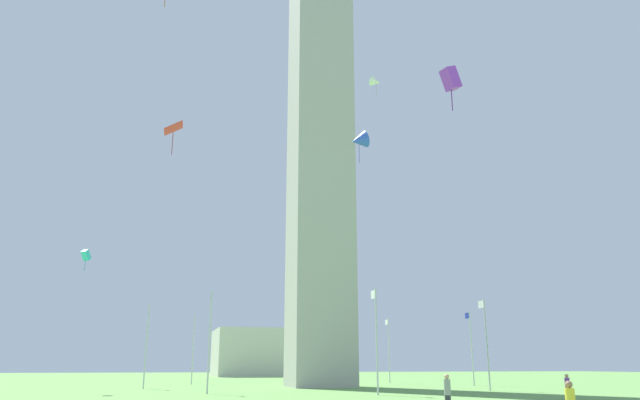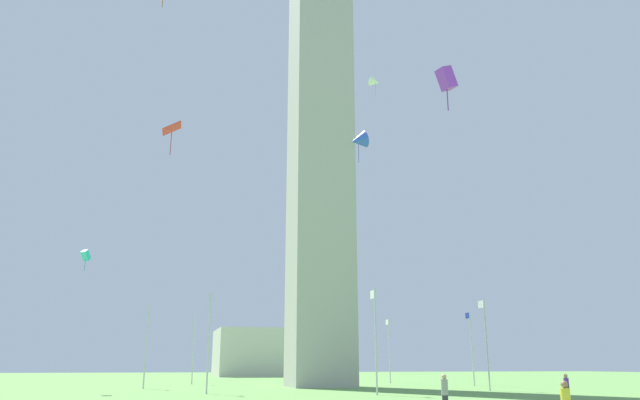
% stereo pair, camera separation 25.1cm
% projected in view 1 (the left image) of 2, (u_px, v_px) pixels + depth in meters
% --- Properties ---
extents(ground_plane, '(260.00, 260.00, 0.00)m').
position_uv_depth(ground_plane, '(320.00, 387.00, 61.33)').
color(ground_plane, '#609347').
extents(obelisk_monument, '(6.38, 6.38, 58.02)m').
position_uv_depth(obelisk_monument, '(320.00, 123.00, 69.02)').
color(obelisk_monument, '#B7B2A8').
rests_on(obelisk_monument, ground).
extents(flagpole_n, '(1.12, 0.14, 8.03)m').
position_uv_depth(flagpole_n, '(287.00, 347.00, 78.80)').
color(flagpole_n, silver).
rests_on(flagpole_n, ground).
extents(flagpole_ne, '(1.12, 0.14, 8.03)m').
position_uv_depth(flagpole_ne, '(193.00, 346.00, 71.07)').
color(flagpole_ne, silver).
rests_on(flagpole_ne, ground).
extents(flagpole_e, '(1.12, 0.14, 8.03)m').
position_uv_depth(flagpole_e, '(147.00, 341.00, 58.35)').
color(flagpole_e, silver).
rests_on(flagpole_e, ground).
extents(flagpole_se, '(1.12, 0.14, 8.03)m').
position_uv_depth(flagpole_se, '(210.00, 336.00, 48.09)').
color(flagpole_se, silver).
rests_on(flagpole_se, ground).
extents(flagpole_s, '(1.12, 0.14, 8.03)m').
position_uv_depth(flagpole_s, '(376.00, 335.00, 46.31)').
color(flagpole_s, silver).
rests_on(flagpole_s, ground).
extents(flagpole_sw, '(1.12, 0.14, 8.03)m').
position_uv_depth(flagpole_sw, '(486.00, 339.00, 54.04)').
color(flagpole_sw, silver).
rests_on(flagpole_sw, ground).
extents(flagpole_w, '(1.12, 0.14, 8.03)m').
position_uv_depth(flagpole_w, '(471.00, 344.00, 66.76)').
color(flagpole_w, silver).
rests_on(flagpole_w, ground).
extents(flagpole_nw, '(1.12, 0.14, 8.03)m').
position_uv_depth(flagpole_nw, '(389.00, 347.00, 77.02)').
color(flagpole_nw, silver).
rests_on(flagpole_nw, ground).
extents(person_purple_shirt, '(0.32, 0.32, 1.61)m').
position_uv_depth(person_purple_shirt, '(568.00, 387.00, 39.73)').
color(person_purple_shirt, '#2D2D38').
rests_on(person_purple_shirt, ground).
extents(person_gray_shirt, '(0.32, 0.32, 1.77)m').
position_uv_depth(person_gray_shirt, '(448.00, 393.00, 28.54)').
color(person_gray_shirt, '#2D2D38').
rests_on(person_gray_shirt, ground).
extents(kite_red_diamond, '(1.33, 1.18, 2.14)m').
position_uv_depth(kite_red_diamond, '(173.00, 129.00, 38.37)').
color(kite_red_diamond, red).
extents(kite_blue_delta, '(1.62, 1.85, 3.08)m').
position_uv_depth(kite_blue_delta, '(359.00, 140.00, 54.61)').
color(kite_blue_delta, blue).
extents(kite_white_delta, '(1.42, 1.48, 1.89)m').
position_uv_depth(kite_white_delta, '(376.00, 82.00, 51.53)').
color(kite_white_delta, white).
extents(kite_purple_box, '(0.65, 0.85, 1.82)m').
position_uv_depth(kite_purple_box, '(451.00, 79.00, 23.12)').
color(kite_purple_box, purple).
extents(kite_cyan_box, '(1.07, 0.92, 1.92)m').
position_uv_depth(kite_cyan_box, '(86.00, 255.00, 53.24)').
color(kite_cyan_box, '#33C6D1').
extents(distant_building, '(18.78, 16.92, 9.11)m').
position_uv_depth(distant_building, '(257.00, 353.00, 121.89)').
color(distant_building, beige).
rests_on(distant_building, ground).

